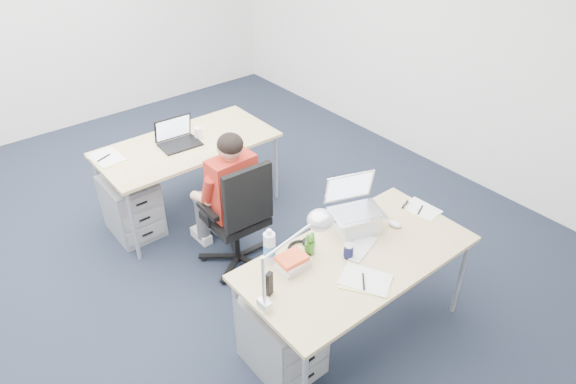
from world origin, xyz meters
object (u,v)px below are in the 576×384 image
(sunglasses, at_px, (405,205))
(dark_laptop, at_px, (179,133))
(drawer_pedestal_far, at_px, (132,206))
(desk_far, at_px, (187,148))
(seated_person, at_px, (224,195))
(wireless_keyboard, at_px, (360,248))
(desk_lamp, at_px, (286,263))
(office_chair, at_px, (239,236))
(cordless_phone, at_px, (269,284))
(far_cup, at_px, (198,133))
(silver_laptop, at_px, (357,207))
(book_stack, at_px, (293,262))
(drawer_pedestal_near, at_px, (282,336))
(desk_near, at_px, (357,261))
(headphones, at_px, (301,248))
(computer_mouse, at_px, (395,224))
(water_bottle, at_px, (269,246))
(bear_figurine, at_px, (310,243))
(can_koozie, at_px, (348,251))

(sunglasses, relative_size, dark_laptop, 0.30)
(drawer_pedestal_far, xyz_separation_m, sunglasses, (1.38, -1.93, 0.47))
(desk_far, relative_size, drawer_pedestal_far, 2.91)
(seated_person, xyz_separation_m, wireless_keyboard, (0.27, -1.27, 0.13))
(drawer_pedestal_far, height_order, desk_lamp, desk_lamp)
(office_chair, relative_size, drawer_pedestal_far, 1.86)
(cordless_phone, xyz_separation_m, sunglasses, (1.34, 0.09, -0.07))
(sunglasses, bearing_deg, far_cup, 92.91)
(silver_laptop, bearing_deg, wireless_keyboard, -107.16)
(desk_far, bearing_deg, book_stack, -99.02)
(silver_laptop, bearing_deg, drawer_pedestal_near, -151.58)
(desk_near, height_order, silver_laptop, silver_laptop)
(office_chair, height_order, headphones, office_chair)
(drawer_pedestal_near, xyz_separation_m, book_stack, (0.16, 0.09, 0.50))
(drawer_pedestal_near, height_order, headphones, headphones)
(office_chair, height_order, drawer_pedestal_far, office_chair)
(desk_far, relative_size, headphones, 6.84)
(silver_laptop, relative_size, sunglasses, 3.58)
(seated_person, height_order, wireless_keyboard, seated_person)
(computer_mouse, bearing_deg, water_bottle, 151.07)
(drawer_pedestal_near, bearing_deg, desk_far, 76.90)
(desk_far, xyz_separation_m, bear_figurine, (-0.13, -1.85, 0.13))
(bear_figurine, bearing_deg, can_koozie, -42.68)
(drawer_pedestal_near, relative_size, water_bottle, 2.16)
(drawer_pedestal_near, distance_m, wireless_keyboard, 0.78)
(sunglasses, bearing_deg, headphones, 157.81)
(seated_person, relative_size, book_stack, 6.07)
(desk_near, relative_size, silver_laptop, 4.21)
(cordless_phone, bearing_deg, headphones, 4.91)
(drawer_pedestal_far, height_order, far_cup, far_cup)
(computer_mouse, relative_size, can_koozie, 0.98)
(desk_near, distance_m, headphones, 0.38)
(can_koozie, height_order, water_bottle, water_bottle)
(silver_laptop, bearing_deg, can_koozie, -124.88)
(bear_figurine, bearing_deg, drawer_pedestal_far, 108.98)
(desk_near, xyz_separation_m, dark_laptop, (-0.17, 2.07, 0.17))
(headphones, xyz_separation_m, sunglasses, (0.93, -0.10, -0.01))
(can_koozie, bearing_deg, headphones, 128.59)
(office_chair, relative_size, bear_figurine, 6.16)
(wireless_keyboard, distance_m, dark_laptop, 2.04)
(bear_figurine, height_order, dark_laptop, dark_laptop)
(can_koozie, bearing_deg, book_stack, 156.29)
(wireless_keyboard, xyz_separation_m, can_koozie, (-0.12, -0.01, 0.05))
(cordless_phone, xyz_separation_m, dark_laptop, (0.49, 1.98, 0.04))
(book_stack, distance_m, dark_laptop, 1.90)
(far_cup, bearing_deg, sunglasses, -71.32)
(seated_person, distance_m, drawer_pedestal_far, 1.00)
(headphones, xyz_separation_m, book_stack, (-0.15, -0.09, 0.03))
(desk_lamp, height_order, far_cup, desk_lamp)
(drawer_pedestal_near, height_order, cordless_phone, cordless_phone)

